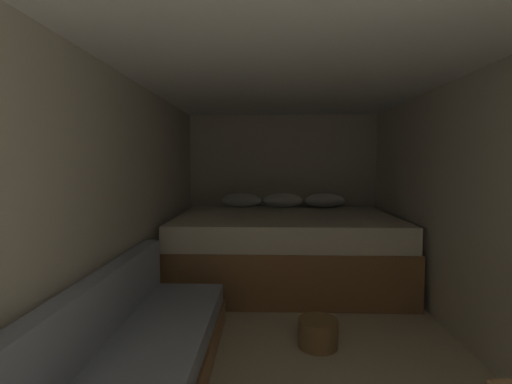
{
  "coord_description": "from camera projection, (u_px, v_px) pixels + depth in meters",
  "views": [
    {
      "loc": [
        -0.2,
        -0.41,
        1.37
      ],
      "look_at": [
        -0.3,
        2.59,
        1.14
      ],
      "focal_mm": 25.92,
      "sensor_mm": 36.0,
      "label": 1
    }
  ],
  "objects": [
    {
      "name": "wicker_basket",
      "position": [
        318.0,
        333.0,
        2.76
      ],
      "size": [
        0.3,
        0.3,
        0.21
      ],
      "color": "olive",
      "rests_on": "ground"
    },
    {
      "name": "bed",
      "position": [
        285.0,
        247.0,
        4.25
      ],
      "size": [
        2.43,
        1.76,
        0.97
      ],
      "color": "olive",
      "rests_on": "ground"
    },
    {
      "name": "ground_plane",
      "position": [
        297.0,
        368.0,
        2.47
      ],
      "size": [
        7.45,
        7.45,
        0.0
      ],
      "primitive_type": "plane",
      "color": "beige"
    },
    {
      "name": "ceiling_slab",
      "position": [
        300.0,
        54.0,
        2.31
      ],
      "size": [
        2.65,
        5.45,
        0.05
      ],
      "primitive_type": "cube",
      "color": "white",
      "rests_on": "wall_left"
    },
    {
      "name": "wall_right",
      "position": [
        503.0,
        219.0,
        2.35
      ],
      "size": [
        0.05,
        5.45,
        2.03
      ],
      "primitive_type": "cube",
      "color": "beige",
      "rests_on": "ground"
    },
    {
      "name": "wall_left",
      "position": [
        101.0,
        217.0,
        2.44
      ],
      "size": [
        0.05,
        5.45,
        2.03
      ],
      "primitive_type": "cube",
      "color": "beige",
      "rests_on": "ground"
    },
    {
      "name": "wall_back",
      "position": [
        282.0,
        189.0,
        5.14
      ],
      "size": [
        2.65,
        0.05,
        2.03
      ],
      "primitive_type": "cube",
      "color": "beige",
      "rests_on": "ground"
    }
  ]
}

